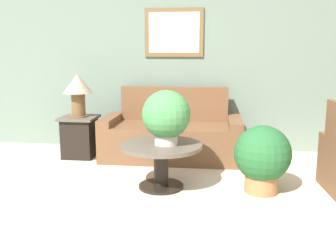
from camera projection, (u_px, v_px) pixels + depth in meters
ground_plane at (184, 238)px, 3.01m from camera, size 20.00×20.00×0.00m
wall_back at (200, 63)px, 5.61m from camera, size 6.95×0.09×2.60m
couch_main at (172, 136)px, 5.26m from camera, size 1.92×0.86×0.98m
coffee_table at (161, 156)px, 4.08m from camera, size 0.90×0.90×0.49m
side_table at (80, 136)px, 5.32m from camera, size 0.49×0.49×0.58m
table_lamp at (78, 88)px, 5.20m from camera, size 0.41×0.41×0.60m
potted_plant_on_table at (166, 116)px, 3.99m from camera, size 0.52×0.52×0.59m
potted_plant_floor at (262, 157)px, 3.94m from camera, size 0.60×0.60×0.72m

